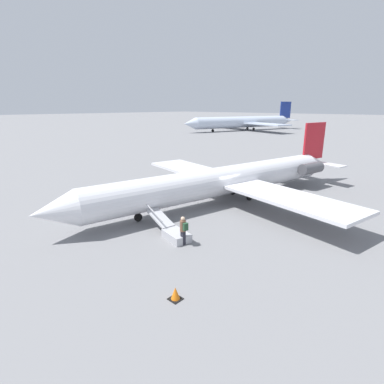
{
  "coord_description": "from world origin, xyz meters",
  "views": [
    {
      "loc": [
        19.37,
        14.79,
        7.88
      ],
      "look_at": [
        3.61,
        0.04,
        1.65
      ],
      "focal_mm": 28.0,
      "sensor_mm": 36.0,
      "label": 1
    }
  ],
  "objects_px": {
    "boarding_stairs": "(173,232)",
    "passenger": "(183,229)",
    "airplane_taxiing_distant": "(244,122)",
    "airplane_main": "(229,179)"
  },
  "relations": [
    {
      "from": "boarding_stairs",
      "to": "passenger",
      "type": "relative_size",
      "value": 2.38
    },
    {
      "from": "airplane_taxiing_distant",
      "to": "boarding_stairs",
      "type": "bearing_deg",
      "value": 47.7
    },
    {
      "from": "airplane_main",
      "to": "boarding_stairs",
      "type": "xyz_separation_m",
      "value": [
        8.54,
        2.05,
        -1.5
      ]
    },
    {
      "from": "airplane_main",
      "to": "airplane_taxiing_distant",
      "type": "relative_size",
      "value": 0.67
    },
    {
      "from": "airplane_main",
      "to": "passenger",
      "type": "distance_m",
      "value": 9.42
    },
    {
      "from": "airplane_main",
      "to": "passenger",
      "type": "height_order",
      "value": "airplane_main"
    },
    {
      "from": "airplane_taxiing_distant",
      "to": "airplane_main",
      "type": "bearing_deg",
      "value": 49.6
    },
    {
      "from": "boarding_stairs",
      "to": "airplane_main",
      "type": "bearing_deg",
      "value": -64.87
    },
    {
      "from": "airplane_taxiing_distant",
      "to": "passenger",
      "type": "bearing_deg",
      "value": 48.27
    },
    {
      "from": "airplane_main",
      "to": "boarding_stairs",
      "type": "height_order",
      "value": "airplane_main"
    }
  ]
}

